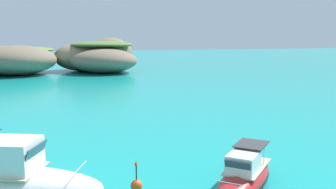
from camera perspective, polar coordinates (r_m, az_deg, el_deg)
islet_large at (r=82.46m, az=-10.39°, el=5.67°), size 22.31×25.41×7.11m
islet_small at (r=80.70m, az=-22.65°, el=4.78°), size 20.00×20.18×5.68m
motorboat_red at (r=18.60m, az=11.55°, el=-12.09°), size 5.85×5.55×1.95m
channel_buoy at (r=18.14m, az=-4.82°, el=-13.46°), size 0.56×0.56×1.48m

